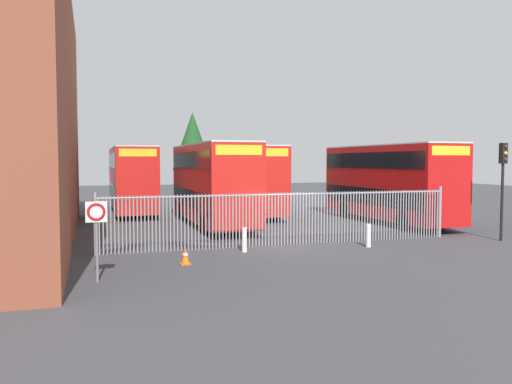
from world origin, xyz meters
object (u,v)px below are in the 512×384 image
(bollard_near_left, at_px, (244,240))
(traffic_light_kerbside, at_px, (503,173))
(traffic_cone_by_gate, at_px, (185,256))
(double_decker_bus_near_gate, at_px, (388,180))
(double_decker_bus_behind_fence_right, at_px, (212,181))
(speed_limit_sign_post, at_px, (96,221))
(double_decker_bus_behind_fence_left, at_px, (243,178))
(bollard_center_front, at_px, (368,236))
(double_decker_bus_far_back, at_px, (131,177))

(bollard_near_left, distance_m, traffic_light_kerbside, 11.88)
(traffic_cone_by_gate, bearing_deg, double_decker_bus_near_gate, 32.70)
(double_decker_bus_behind_fence_right, distance_m, speed_limit_sign_post, 13.38)
(double_decker_bus_behind_fence_left, distance_m, speed_limit_sign_post, 19.40)
(double_decker_bus_behind_fence_left, bearing_deg, double_decker_bus_near_gate, -45.62)
(bollard_center_front, relative_size, traffic_light_kerbside, 0.22)
(speed_limit_sign_post, relative_size, traffic_light_kerbside, 0.56)
(double_decker_bus_behind_fence_right, relative_size, traffic_light_kerbside, 2.51)
(double_decker_bus_behind_fence_right, xyz_separation_m, bollard_near_left, (-0.65, -8.38, -1.95))
(bollard_near_left, bearing_deg, traffic_cone_by_gate, -146.93)
(double_decker_bus_behind_fence_left, relative_size, bollard_center_front, 11.38)
(traffic_cone_by_gate, relative_size, traffic_light_kerbside, 0.14)
(double_decker_bus_far_back, relative_size, traffic_light_kerbside, 2.51)
(double_decker_bus_behind_fence_right, relative_size, speed_limit_sign_post, 4.50)
(bollard_near_left, relative_size, traffic_cone_by_gate, 1.61)
(double_decker_bus_behind_fence_left, height_order, bollard_near_left, double_decker_bus_behind_fence_left)
(double_decker_bus_near_gate, distance_m, double_decker_bus_far_back, 16.84)
(double_decker_bus_near_gate, height_order, double_decker_bus_behind_fence_left, same)
(bollard_center_front, xyz_separation_m, traffic_cone_by_gate, (-7.74, -1.23, -0.19))
(double_decker_bus_near_gate, relative_size, bollard_center_front, 11.38)
(double_decker_bus_near_gate, xyz_separation_m, double_decker_bus_far_back, (-13.49, 10.08, 0.00))
(bollard_center_front, height_order, traffic_light_kerbside, traffic_light_kerbside)
(traffic_cone_by_gate, bearing_deg, speed_limit_sign_post, -147.83)
(bollard_near_left, bearing_deg, double_decker_bus_far_back, 100.10)
(double_decker_bus_far_back, distance_m, traffic_cone_by_gate, 18.61)
(double_decker_bus_behind_fence_left, xyz_separation_m, bollard_near_left, (-3.89, -13.47, -1.95))
(double_decker_bus_near_gate, relative_size, double_decker_bus_behind_fence_left, 1.00)
(traffic_light_kerbside, bearing_deg, double_decker_bus_far_back, 129.69)
(bollard_near_left, xyz_separation_m, speed_limit_sign_post, (-5.47, -3.50, 1.30))
(double_decker_bus_behind_fence_left, height_order, speed_limit_sign_post, double_decker_bus_behind_fence_left)
(double_decker_bus_near_gate, bearing_deg, traffic_light_kerbside, -81.78)
(double_decker_bus_behind_fence_left, xyz_separation_m, speed_limit_sign_post, (-9.37, -16.97, -0.65))
(double_decker_bus_behind_fence_right, height_order, traffic_light_kerbside, double_decker_bus_behind_fence_right)
(double_decker_bus_far_back, height_order, bollard_center_front, double_decker_bus_far_back)
(bollard_center_front, bearing_deg, double_decker_bus_near_gate, 53.28)
(double_decker_bus_behind_fence_left, xyz_separation_m, double_decker_bus_behind_fence_right, (-3.25, -5.10, 0.00))
(double_decker_bus_behind_fence_left, bearing_deg, speed_limit_sign_post, -118.89)
(double_decker_bus_behind_fence_left, xyz_separation_m, bollard_center_front, (1.25, -13.93, -1.95))
(bollard_near_left, bearing_deg, double_decker_bus_near_gate, 32.61)
(speed_limit_sign_post, bearing_deg, bollard_center_front, 15.99)
(bollard_center_front, distance_m, speed_limit_sign_post, 11.12)
(traffic_cone_by_gate, bearing_deg, double_decker_bus_far_back, 91.25)
(bollard_near_left, distance_m, traffic_cone_by_gate, 3.10)
(double_decker_bus_far_back, xyz_separation_m, bollard_center_front, (8.14, -17.26, -1.95))
(bollard_near_left, bearing_deg, double_decker_bus_behind_fence_left, 73.88)
(double_decker_bus_near_gate, bearing_deg, double_decker_bus_behind_fence_left, 134.38)
(double_decker_bus_near_gate, height_order, bollard_near_left, double_decker_bus_near_gate)
(double_decker_bus_near_gate, height_order, traffic_cone_by_gate, double_decker_bus_near_gate)
(speed_limit_sign_post, xyz_separation_m, traffic_light_kerbside, (17.05, 2.74, 1.21))
(double_decker_bus_behind_fence_left, distance_m, traffic_light_kerbside, 16.19)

